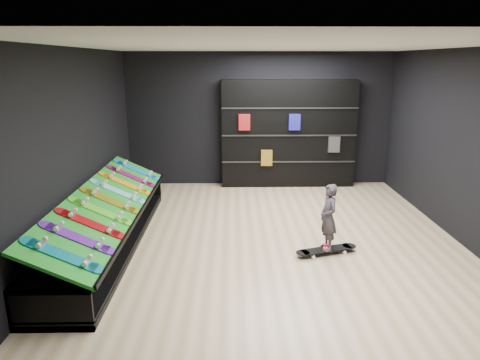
{
  "coord_description": "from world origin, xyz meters",
  "views": [
    {
      "loc": [
        -0.62,
        -6.23,
        2.8
      ],
      "look_at": [
        -0.5,
        0.2,
        1.0
      ],
      "focal_mm": 32.0,
      "sensor_mm": 36.0,
      "label": 1
    }
  ],
  "objects_px": {
    "floor_skateboard": "(326,251)",
    "child": "(328,230)",
    "back_shelving": "(288,134)",
    "display_rack": "(109,230)"
  },
  "relations": [
    {
      "from": "floor_skateboard",
      "to": "child",
      "type": "xyz_separation_m",
      "value": [
        0.0,
        0.0,
        0.35
      ]
    },
    {
      "from": "back_shelving",
      "to": "display_rack",
      "type": "bearing_deg",
      "value": -133.95
    },
    {
      "from": "back_shelving",
      "to": "child",
      "type": "height_order",
      "value": "back_shelving"
    },
    {
      "from": "display_rack",
      "to": "child",
      "type": "xyz_separation_m",
      "value": [
        3.33,
        -0.39,
        0.14
      ]
    },
    {
      "from": "display_rack",
      "to": "floor_skateboard",
      "type": "height_order",
      "value": "display_rack"
    },
    {
      "from": "floor_skateboard",
      "to": "child",
      "type": "height_order",
      "value": "child"
    },
    {
      "from": "display_rack",
      "to": "floor_skateboard",
      "type": "distance_m",
      "value": 3.36
    },
    {
      "from": "display_rack",
      "to": "back_shelving",
      "type": "xyz_separation_m",
      "value": [
        3.2,
        3.32,
        0.95
      ]
    },
    {
      "from": "display_rack",
      "to": "back_shelving",
      "type": "height_order",
      "value": "back_shelving"
    },
    {
      "from": "child",
      "to": "display_rack",
      "type": "bearing_deg",
      "value": -106.3
    }
  ]
}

